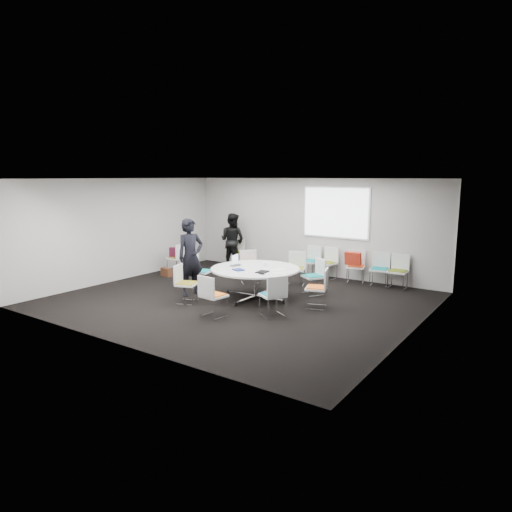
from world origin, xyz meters
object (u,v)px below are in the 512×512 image
Objects in this scene: chair_spare_left at (177,263)px; maroon_bag at (176,252)px; chair_ring_g at (213,304)px; person_main at (190,257)px; chair_ring_f at (187,291)px; laptop at (237,266)px; chair_back_e at (398,278)px; chair_back_a at (310,267)px; chair_back_c at (355,273)px; chair_ring_h at (273,303)px; chair_person_back at (236,258)px; cup at (265,265)px; chair_back_d at (379,276)px; chair_ring_c at (296,275)px; chair_ring_b at (313,283)px; brown_bag at (166,272)px; chair_back_b at (327,269)px; chair_ring_a at (317,296)px; chair_ring_e at (201,278)px; person_back at (232,241)px; chair_ring_d at (250,273)px; conference_table at (255,277)px.

chair_spare_left is 0.34m from maroon_bag.
person_main is at bearing 151.59° from chair_ring_g.
laptop is at bearing 133.96° from chair_ring_f.
chair_back_e reaches higher than maroon_bag.
chair_back_a reaches higher than maroon_bag.
chair_back_c is 1.00× the size of chair_spare_left.
chair_ring_h is at bearing -78.63° from person_main.
chair_person_back is 3.64m from laptop.
chair_ring_g reaches higher than cup.
chair_back_d is 1.00× the size of chair_person_back.
laptop is at bearing -41.27° from person_main.
person_main is at bearing 124.11° from laptop.
chair_ring_c and chair_ring_g have the same top height.
laptop is (-1.83, -2.90, 0.47)m from chair_back_c.
maroon_bag is (-3.73, 2.78, 0.34)m from chair_ring_g.
chair_ring_b is 4.50m from brown_bag.
chair_ring_b is at bearing 145.52° from chair_person_back.
chair_person_back is at bearing 9.56° from chair_back_b.
brown_bag is at bearing 83.55° from laptop.
chair_ring_a is 2.90m from chair_back_e.
person_back is (-1.00, 2.64, 0.59)m from chair_ring_e.
chair_ring_h is 4.84m from brown_bag.
chair_ring_d is at bearing 23.71° from chair_back_e.
chair_back_c is (1.19, 1.16, 0.00)m from chair_ring_c.
chair_ring_c is 3.79m from chair_spare_left.
cup is (1.56, 0.90, -0.16)m from person_main.
chair_back_d is (0.42, 2.76, 0.00)m from chair_ring_a.
maroon_bag is (-3.12, 1.14, -0.12)m from laptop.
chair_ring_d reaches higher than cup.
chair_back_d is at bearing -25.96° from person_main.
chair_ring_c is at bearing 95.28° from chair_ring_g.
chair_back_e reaches higher than conference_table.
chair_ring_h and chair_back_d have the same top height.
chair_back_d is at bearing 17.50° from chair_ring_h.
chair_back_a is 9.78× the size of cup.
chair_back_e is (0.91, 2.76, 0.00)m from chair_ring_a.
chair_ring_d and chair_spare_left have the same top height.
brown_bag is (-1.80, 0.54, -0.16)m from chair_ring_e.
person_main is (1.22, -3.41, 0.66)m from chair_person_back.
chair_ring_h is 1.00× the size of chair_person_back.
chair_ring_g and chair_back_a have the same top height.
cup is at bearing 45.09° from chair_back_e.
chair_ring_g is (-0.02, -3.38, 0.00)m from chair_ring_c.
person_back is (-2.81, 4.33, 0.59)m from chair_ring_g.
chair_back_e reaches higher than laptop.
chair_ring_b is at bearing 48.07° from conference_table.
chair_ring_a is 3.19m from chair_back_a.
chair_spare_left is (-3.60, 1.08, -0.25)m from conference_table.
laptop is 0.67m from cup.
chair_ring_a is 1.00× the size of chair_ring_d.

